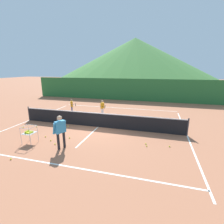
# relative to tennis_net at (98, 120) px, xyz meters

# --- Properties ---
(ground_plane) EXTENTS (120.00, 120.00, 0.00)m
(ground_plane) POSITION_rel_tennis_net_xyz_m (0.00, 0.00, -0.50)
(ground_plane) COLOR #A86647
(line_baseline_near) EXTENTS (10.96, 0.08, 0.01)m
(line_baseline_near) POSITION_rel_tennis_net_xyz_m (0.00, -4.64, -0.50)
(line_baseline_near) COLOR white
(line_baseline_near) RESTS_ON ground
(line_baseline_far) EXTENTS (10.96, 0.08, 0.01)m
(line_baseline_far) POSITION_rel_tennis_net_xyz_m (0.00, 5.73, -0.50)
(line_baseline_far) COLOR white
(line_baseline_far) RESTS_ON ground
(line_sideline_west) EXTENTS (0.08, 10.36, 0.01)m
(line_sideline_west) POSITION_rel_tennis_net_xyz_m (-5.48, 0.00, -0.50)
(line_sideline_west) COLOR white
(line_sideline_west) RESTS_ON ground
(line_sideline_east) EXTENTS (0.08, 10.36, 0.01)m
(line_sideline_east) POSITION_rel_tennis_net_xyz_m (5.48, 0.00, -0.50)
(line_sideline_east) COLOR white
(line_sideline_east) RESTS_ON ground
(line_service_center) EXTENTS (0.08, 6.28, 0.01)m
(line_service_center) POSITION_rel_tennis_net_xyz_m (0.00, 0.00, -0.50)
(line_service_center) COLOR white
(line_service_center) RESTS_ON ground
(tennis_net) EXTENTS (11.00, 0.08, 1.05)m
(tennis_net) POSITION_rel_tennis_net_xyz_m (0.00, 0.00, 0.00)
(tennis_net) COLOR #333338
(tennis_net) RESTS_ON ground
(instructor) EXTENTS (0.51, 0.83, 1.65)m
(instructor) POSITION_rel_tennis_net_xyz_m (-0.64, -3.33, 0.49)
(instructor) COLOR black
(instructor) RESTS_ON ground
(student_0) EXTENTS (0.63, 0.51, 1.27)m
(student_0) POSITION_rel_tennis_net_xyz_m (-3.33, 2.59, 0.26)
(student_0) COLOR navy
(student_0) RESTS_ON ground
(student_1) EXTENTS (0.41, 0.64, 1.30)m
(student_1) POSITION_rel_tennis_net_xyz_m (-0.58, 2.64, 0.28)
(student_1) COLOR silver
(student_1) RESTS_ON ground
(ball_cart) EXTENTS (0.58, 0.58, 0.90)m
(ball_cart) POSITION_rel_tennis_net_xyz_m (-2.56, -3.24, 0.09)
(ball_cart) COLOR #B7B7BC
(ball_cart) RESTS_ON ground
(tennis_ball_0) EXTENTS (0.07, 0.07, 0.07)m
(tennis_ball_0) POSITION_rel_tennis_net_xyz_m (-1.94, -0.49, -0.47)
(tennis_ball_0) COLOR yellow
(tennis_ball_0) RESTS_ON ground
(tennis_ball_1) EXTENTS (0.07, 0.07, 0.07)m
(tennis_ball_1) POSITION_rel_tennis_net_xyz_m (-4.65, -1.50, -0.47)
(tennis_ball_1) COLOR yellow
(tennis_ball_1) RESTS_ON ground
(tennis_ball_2) EXTENTS (0.07, 0.07, 0.07)m
(tennis_ball_2) POSITION_rel_tennis_net_xyz_m (-1.67, -2.75, -0.47)
(tennis_ball_2) COLOR yellow
(tennis_ball_2) RESTS_ON ground
(tennis_ball_3) EXTENTS (0.07, 0.07, 0.07)m
(tennis_ball_3) POSITION_rel_tennis_net_xyz_m (3.33, -2.03, -0.47)
(tennis_ball_3) COLOR yellow
(tennis_ball_3) RESTS_ON ground
(tennis_ball_4) EXTENTS (0.07, 0.07, 0.07)m
(tennis_ball_4) POSITION_rel_tennis_net_xyz_m (4.42, -1.78, -0.47)
(tennis_ball_4) COLOR yellow
(tennis_ball_4) RESTS_ON ground
(tennis_ball_5) EXTENTS (0.07, 0.07, 0.07)m
(tennis_ball_5) POSITION_rel_tennis_net_xyz_m (3.27, -1.80, -0.47)
(tennis_ball_5) COLOR yellow
(tennis_ball_5) RESTS_ON ground
(tennis_ball_6) EXTENTS (0.07, 0.07, 0.07)m
(tennis_ball_6) POSITION_rel_tennis_net_xyz_m (-2.14, -4.85, -0.47)
(tennis_ball_6) COLOR yellow
(tennis_ball_6) RESTS_ON ground
(tennis_ball_7) EXTENTS (0.07, 0.07, 0.07)m
(tennis_ball_7) POSITION_rel_tennis_net_xyz_m (-3.89, -1.15, -0.47)
(tennis_ball_7) COLOR yellow
(tennis_ball_7) RESTS_ON ground
(tennis_ball_8) EXTENTS (0.07, 0.07, 0.07)m
(tennis_ball_8) POSITION_rel_tennis_net_xyz_m (-2.27, -2.40, -0.47)
(tennis_ball_8) COLOR yellow
(tennis_ball_8) RESTS_ON ground
(tennis_ball_10) EXTENTS (0.07, 0.07, 0.07)m
(tennis_ball_10) POSITION_rel_tennis_net_xyz_m (-0.88, -2.17, -0.47)
(tennis_ball_10) COLOR yellow
(tennis_ball_10) RESTS_ON ground
(tennis_ball_11) EXTENTS (0.07, 0.07, 0.07)m
(tennis_ball_11) POSITION_rel_tennis_net_xyz_m (-1.19, -3.08, -0.47)
(tennis_ball_11) COLOR yellow
(tennis_ball_11) RESTS_ON ground
(windscreen_fence) EXTENTS (24.10, 0.08, 2.62)m
(windscreen_fence) POSITION_rel_tennis_net_xyz_m (0.00, 9.97, 0.81)
(windscreen_fence) COLOR #286B33
(windscreen_fence) RESTS_ON ground
(hill_0) EXTENTS (54.33, 54.33, 13.92)m
(hill_0) POSITION_rel_tennis_net_xyz_m (-4.90, 50.10, 6.46)
(hill_0) COLOR #427A38
(hill_0) RESTS_ON ground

